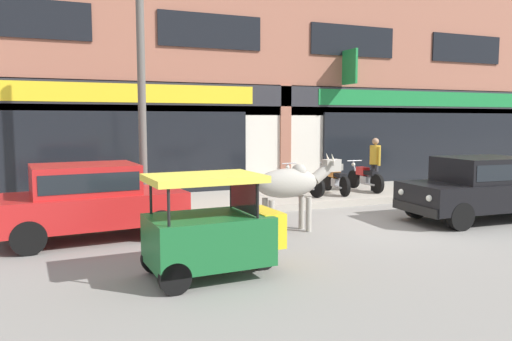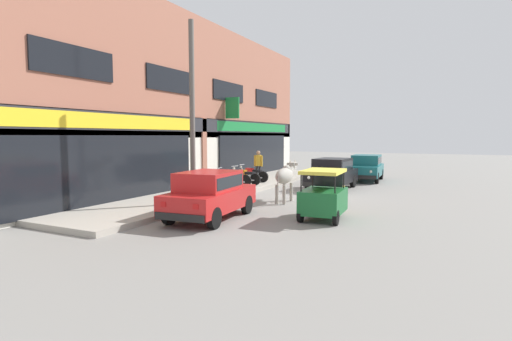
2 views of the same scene
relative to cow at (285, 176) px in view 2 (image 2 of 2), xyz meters
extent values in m
plane|color=gray|center=(2.34, -0.09, -1.01)|extent=(90.00, 90.00, 0.00)
cube|color=#A8A093|center=(2.34, 3.68, -0.92)|extent=(19.00, 3.15, 0.17)
cube|color=#9E604C|center=(2.34, 5.53, 4.31)|extent=(23.00, 0.55, 5.72)
cube|color=silver|center=(2.34, 5.53, 0.69)|extent=(23.00, 0.55, 3.40)
cube|color=#28282D|center=(2.34, 5.21, 2.04)|extent=(22.08, 0.08, 0.64)
cube|color=black|center=(-3.41, 5.20, 0.34)|extent=(8.74, 0.10, 2.40)
cube|color=yellow|center=(-3.41, 5.18, 2.04)|extent=(9.20, 0.05, 0.52)
cube|color=#9E604C|center=(2.34, 5.23, 0.69)|extent=(0.36, 0.12, 3.40)
cube|color=black|center=(8.09, 5.20, 0.34)|extent=(8.74, 0.10, 2.40)
cube|color=#197A38|center=(8.09, 5.18, 2.04)|extent=(9.20, 0.05, 0.52)
cube|color=black|center=(-4.99, 5.22, 3.90)|extent=(3.13, 0.06, 1.00)
cube|color=black|center=(-0.10, 5.22, 3.90)|extent=(3.13, 0.06, 1.00)
cube|color=black|center=(4.79, 5.22, 3.90)|extent=(3.13, 0.06, 1.00)
cube|color=black|center=(9.68, 5.22, 3.90)|extent=(3.13, 0.06, 1.00)
cube|color=#197A38|center=(4.42, 4.80, 2.99)|extent=(0.08, 0.80, 1.10)
ellipsoid|color=#9E998E|center=(-0.10, -0.01, 0.01)|extent=(1.43, 0.61, 0.60)
sphere|color=#9E998E|center=(0.18, 0.01, 0.24)|extent=(0.32, 0.32, 0.32)
cylinder|color=#9E998E|center=(0.32, 0.16, -0.65)|extent=(0.12, 0.12, 0.72)
cylinder|color=#9E998E|center=(0.34, -0.12, -0.65)|extent=(0.12, 0.12, 0.72)
cylinder|color=#9E998E|center=(-0.54, 0.11, -0.65)|extent=(0.12, 0.12, 0.72)
cylinder|color=#9E998E|center=(-0.52, -0.18, -0.65)|extent=(0.12, 0.12, 0.72)
cylinder|color=#9E998E|center=(0.72, 0.05, 0.16)|extent=(0.48, 0.27, 0.43)
cube|color=#9E998E|center=(0.98, 0.06, 0.33)|extent=(0.37, 0.24, 0.26)
cube|color=slate|center=(1.16, 0.08, 0.29)|extent=(0.15, 0.17, 0.14)
cone|color=beige|center=(0.93, 0.16, 0.51)|extent=(0.12, 0.06, 0.19)
cone|color=beige|center=(0.94, -0.04, 0.51)|extent=(0.12, 0.06, 0.19)
cube|color=#9E998E|center=(0.89, 0.22, 0.39)|extent=(0.05, 0.14, 0.10)
cube|color=#9E998E|center=(0.91, -0.10, 0.39)|extent=(0.05, 0.14, 0.10)
cylinder|color=#9E998E|center=(-0.84, -0.05, -0.21)|extent=(0.17, 0.05, 0.60)
cylinder|color=black|center=(3.32, -1.24, -0.71)|extent=(0.61, 0.21, 0.60)
cylinder|color=black|center=(3.39, 0.20, -0.71)|extent=(0.61, 0.21, 0.60)
cylinder|color=black|center=(5.62, -1.35, -0.71)|extent=(0.61, 0.21, 0.60)
cylinder|color=black|center=(5.68, 0.09, -0.71)|extent=(0.61, 0.21, 0.60)
cube|color=black|center=(4.50, -0.57, -0.41)|extent=(3.57, 1.76, 0.60)
cube|color=black|center=(4.60, -0.58, 0.17)|extent=(1.96, 1.53, 0.56)
cube|color=black|center=(4.60, -0.58, 0.17)|extent=(1.81, 1.54, 0.35)
cube|color=black|center=(2.77, -0.49, -0.63)|extent=(0.19, 1.52, 0.20)
cube|color=black|center=(6.23, -0.65, -0.63)|extent=(0.19, 1.52, 0.20)
sphere|color=silver|center=(2.72, -0.97, -0.33)|extent=(0.14, 0.14, 0.14)
sphere|color=silver|center=(2.77, -0.01, -0.33)|extent=(0.14, 0.14, 0.14)
cube|color=red|center=(6.23, -1.15, -0.31)|extent=(0.04, 0.16, 0.14)
cube|color=red|center=(6.28, -0.16, -0.31)|extent=(0.04, 0.16, 0.14)
cylinder|color=black|center=(-2.78, 1.70, -0.71)|extent=(0.61, 0.23, 0.60)
cylinder|color=black|center=(-2.66, 0.26, -0.71)|extent=(0.61, 0.23, 0.60)
cylinder|color=black|center=(-5.07, 1.51, -0.71)|extent=(0.61, 0.23, 0.60)
cylinder|color=black|center=(-4.95, 0.07, -0.71)|extent=(0.61, 0.23, 0.60)
cube|color=red|center=(-3.87, 0.88, -0.41)|extent=(3.62, 1.89, 0.60)
cube|color=red|center=(-3.97, 0.88, 0.17)|extent=(2.01, 1.60, 0.56)
cube|color=black|center=(-3.97, 0.88, 0.17)|extent=(1.87, 1.60, 0.35)
cube|color=black|center=(-2.14, 1.03, -0.63)|extent=(0.25, 1.52, 0.20)
cube|color=black|center=(-5.59, 0.74, -0.63)|extent=(0.25, 1.52, 0.20)
sphere|color=silver|center=(-2.15, 1.51, -0.33)|extent=(0.14, 0.14, 0.14)
sphere|color=silver|center=(-2.07, 0.56, -0.33)|extent=(0.14, 0.14, 0.14)
cube|color=red|center=(-5.66, 1.23, -0.31)|extent=(0.04, 0.16, 0.14)
cube|color=red|center=(-5.57, 0.24, -0.31)|extent=(0.04, 0.16, 0.14)
cylinder|color=black|center=(7.67, -2.14, -0.71)|extent=(0.61, 0.21, 0.60)
cylinder|color=black|center=(7.58, -0.71, -0.71)|extent=(0.61, 0.21, 0.60)
cylinder|color=black|center=(9.96, -2.01, -0.71)|extent=(0.61, 0.21, 0.60)
cylinder|color=black|center=(9.88, -0.58, -0.71)|extent=(0.61, 0.21, 0.60)
cube|color=#196066|center=(8.77, -1.36, -0.41)|extent=(3.58, 1.79, 0.60)
cube|color=#196066|center=(8.87, -1.35, 0.17)|extent=(1.98, 1.54, 0.56)
cube|color=black|center=(8.87, -1.35, 0.17)|extent=(1.83, 1.56, 0.35)
cube|color=black|center=(7.05, -1.46, -0.63)|extent=(0.21, 1.52, 0.20)
cube|color=black|center=(10.50, -1.26, -0.63)|extent=(0.21, 1.52, 0.20)
sphere|color=silver|center=(7.04, -1.94, -0.33)|extent=(0.14, 0.14, 0.14)
sphere|color=silver|center=(6.99, -0.98, -0.33)|extent=(0.14, 0.14, 0.14)
cube|color=red|center=(10.55, -1.76, -0.31)|extent=(0.04, 0.16, 0.14)
cube|color=red|center=(10.50, -0.77, -0.31)|extent=(0.04, 0.16, 0.14)
cylinder|color=black|center=(-1.55, -2.19, -0.79)|extent=(0.45, 0.14, 0.44)
cylinder|color=black|center=(-3.13, -1.76, -0.79)|extent=(0.45, 0.14, 0.44)
cylinder|color=black|center=(-3.07, -2.80, -0.79)|extent=(0.45, 0.14, 0.44)
cube|color=#19602D|center=(-2.45, -2.24, -0.44)|extent=(1.77, 1.25, 0.70)
cube|color=yellow|center=(-1.55, -2.19, -0.34)|extent=(0.41, 0.89, 0.52)
cylinder|color=black|center=(-1.91, -1.72, 0.19)|extent=(0.04, 0.04, 0.55)
cylinder|color=black|center=(-1.85, -2.70, 0.19)|extent=(0.04, 0.04, 0.55)
cylinder|color=black|center=(-3.19, -1.79, 0.19)|extent=(0.04, 0.04, 0.55)
cylinder|color=black|center=(-3.13, -2.77, 0.19)|extent=(0.04, 0.04, 0.55)
cube|color=#DBCC42|center=(-2.50, -2.24, 0.46)|extent=(1.67, 1.19, 0.10)
cube|color=black|center=(-1.88, -2.21, 0.18)|extent=(0.08, 0.93, 0.50)
cylinder|color=black|center=(1.91, 4.08, -0.55)|extent=(0.23, 0.57, 0.56)
cylinder|color=black|center=(2.19, 2.86, -0.55)|extent=(0.23, 0.57, 0.56)
cube|color=#B2B5BA|center=(2.05, 3.45, -0.51)|extent=(0.27, 0.36, 0.24)
cube|color=maroon|center=(2.02, 3.61, -0.25)|extent=(0.33, 0.44, 0.24)
cube|color=black|center=(2.11, 3.22, -0.27)|extent=(0.33, 0.56, 0.12)
cylinder|color=#B2B5BA|center=(1.92, 4.02, -0.25)|extent=(0.10, 0.27, 0.59)
cylinder|color=#B2B5BA|center=(1.91, 4.06, 0.03)|extent=(0.51, 0.15, 0.03)
sphere|color=silver|center=(1.90, 4.12, -0.09)|extent=(0.12, 0.12, 0.12)
cylinder|color=#B2B5BA|center=(2.03, 3.08, -0.59)|extent=(0.17, 0.48, 0.06)
cylinder|color=black|center=(3.19, 4.00, -0.55)|extent=(0.18, 0.57, 0.56)
cylinder|color=black|center=(3.02, 2.76, -0.55)|extent=(0.18, 0.57, 0.56)
cube|color=#B2B5BA|center=(3.10, 3.36, -0.51)|extent=(0.24, 0.34, 0.24)
cube|color=orange|center=(3.13, 3.52, -0.25)|extent=(0.29, 0.43, 0.24)
cube|color=black|center=(3.07, 3.12, -0.27)|extent=(0.29, 0.55, 0.12)
cylinder|color=#B2B5BA|center=(3.19, 3.94, -0.25)|extent=(0.08, 0.27, 0.59)
cylinder|color=#B2B5BA|center=(3.19, 3.98, 0.03)|extent=(0.52, 0.10, 0.03)
sphere|color=silver|center=(3.20, 4.04, -0.09)|extent=(0.12, 0.12, 0.12)
cylinder|color=#B2B5BA|center=(2.95, 3.02, -0.59)|extent=(0.13, 0.48, 0.06)
cylinder|color=black|center=(4.23, 4.16, -0.55)|extent=(0.11, 0.56, 0.56)
cylinder|color=black|center=(4.22, 2.91, -0.55)|extent=(0.11, 0.56, 0.56)
cube|color=#B2B5BA|center=(4.23, 3.52, -0.51)|extent=(0.20, 0.32, 0.24)
cube|color=red|center=(4.23, 3.68, -0.25)|extent=(0.24, 0.40, 0.24)
cube|color=black|center=(4.22, 3.28, -0.27)|extent=(0.22, 0.52, 0.12)
cylinder|color=#B2B5BA|center=(4.23, 4.10, -0.25)|extent=(0.04, 0.27, 0.59)
cylinder|color=#B2B5BA|center=(4.23, 4.14, 0.03)|extent=(0.52, 0.04, 0.03)
sphere|color=silver|center=(4.23, 4.20, -0.09)|extent=(0.12, 0.12, 0.12)
cylinder|color=#B2B5BA|center=(4.11, 3.16, -0.59)|extent=(0.06, 0.48, 0.06)
cylinder|color=#2D2D33|center=(4.37, 3.35, -0.42)|extent=(0.11, 0.11, 0.82)
cylinder|color=#2D2D33|center=(4.36, 3.17, -0.42)|extent=(0.11, 0.11, 0.82)
cylinder|color=gold|center=(4.37, 3.26, 0.27)|extent=(0.32, 0.32, 0.56)
cylinder|color=gold|center=(4.37, 3.47, 0.24)|extent=(0.08, 0.08, 0.56)
cylinder|color=gold|center=(4.36, 3.05, 0.24)|extent=(0.08, 0.08, 0.56)
sphere|color=tan|center=(4.37, 3.26, 0.67)|extent=(0.20, 0.20, 0.20)
cylinder|color=#595651|center=(-2.60, 2.41, 2.31)|extent=(0.18, 0.18, 6.28)
camera|label=1|loc=(-4.48, -9.13, 1.30)|focal=35.00mm
camera|label=2|loc=(-14.05, -5.68, 1.53)|focal=28.00mm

